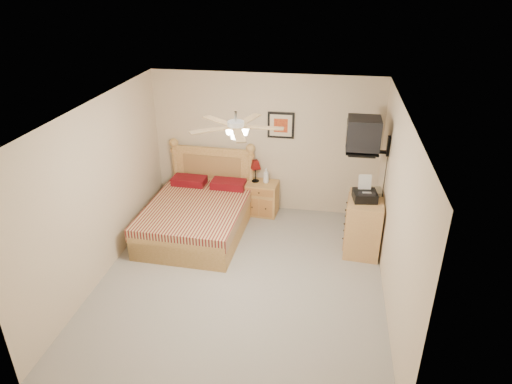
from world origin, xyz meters
The scene contains 17 objects.
floor centered at (0.00, 0.00, 0.00)m, with size 4.50×4.50×0.00m, color gray.
ceiling centered at (0.00, 0.00, 2.50)m, with size 4.00×4.50×0.04m, color white.
wall_back centered at (0.00, 2.25, 1.25)m, with size 4.00×0.04×2.50m, color beige.
wall_front centered at (0.00, -2.25, 1.25)m, with size 4.00×0.04×2.50m, color beige.
wall_left centered at (-2.00, 0.00, 1.25)m, with size 0.04×4.50×2.50m, color beige.
wall_right centered at (2.00, 0.00, 1.25)m, with size 0.04×4.50×2.50m, color beige.
bed centered at (-0.99, 1.12, 0.65)m, with size 1.53×2.01×1.30m, color olive, non-canonical shape.
nightstand centered at (-0.02, 2.00, 0.30)m, with size 0.56×0.42×0.61m, color #B47E41.
table_lamp centered at (-0.14, 2.05, 0.81)m, with size 0.22×0.22×0.41m, color #570A09, non-canonical shape.
lotion_bottle centered at (0.05, 2.03, 0.74)m, with size 0.10×0.10×0.27m, color white.
framed_picture centered at (0.27, 2.23, 1.62)m, with size 0.46×0.04×0.46m, color black.
dresser centered at (1.73, 1.07, 0.45)m, with size 0.53×0.76×0.90m, color #B87944.
fax_machine centered at (1.70, 1.04, 1.08)m, with size 0.34×0.36×0.36m, color black, non-canonical shape.
magazine_lower centered at (1.73, 1.30, 0.91)m, with size 0.22×0.30×0.03m, color #BFB394.
magazine_upper centered at (1.77, 1.32, 0.94)m, with size 0.20×0.28×0.02m, color #9C9476.
wall_tv centered at (1.75, 1.34, 1.81)m, with size 0.56×0.46×0.58m, color black, non-canonical shape.
ceiling_fan centered at (0.00, -0.20, 2.36)m, with size 1.14×1.14×0.28m, color silver, non-canonical shape.
Camera 1 is at (1.09, -5.27, 4.03)m, focal length 32.00 mm.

